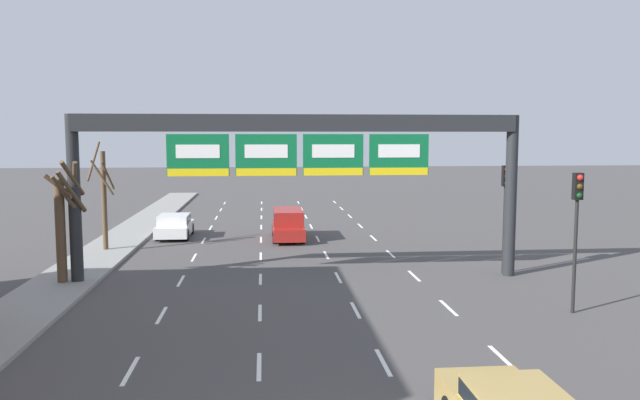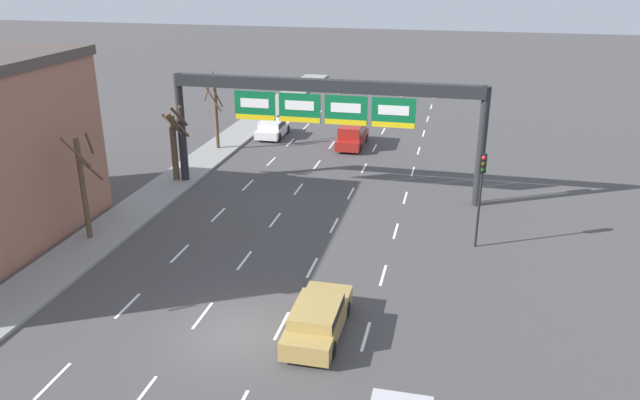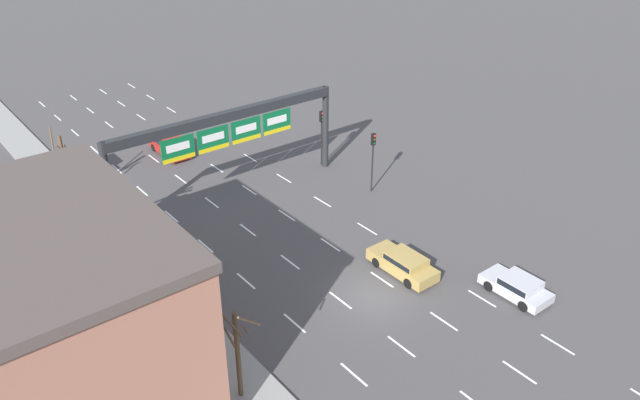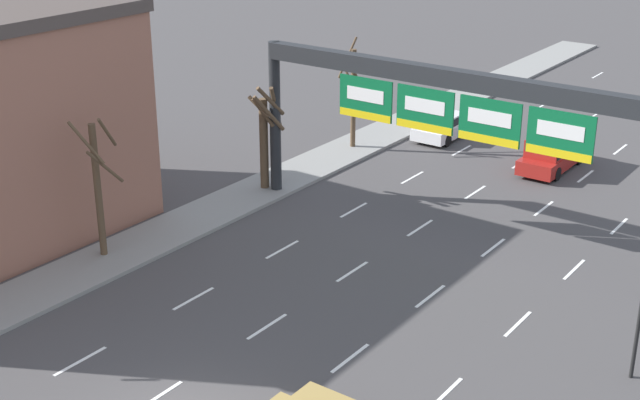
{
  "view_description": "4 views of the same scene",
  "coord_description": "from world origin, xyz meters",
  "px_view_note": "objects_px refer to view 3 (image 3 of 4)",
  "views": [
    {
      "loc": [
        -1.5,
        -9.87,
        6.04
      ],
      "look_at": [
        0.8,
        15.18,
        3.42
      ],
      "focal_mm": 35.0,
      "sensor_mm": 36.0,
      "label": 1
    },
    {
      "loc": [
        7.77,
        -18.95,
        13.35
      ],
      "look_at": [
        2.18,
        5.33,
        3.66
      ],
      "focal_mm": 35.0,
      "sensor_mm": 36.0,
      "label": 2
    },
    {
      "loc": [
        -20.53,
        -21.07,
        22.42
      ],
      "look_at": [
        0.52,
        5.67,
        3.91
      ],
      "focal_mm": 35.0,
      "sensor_mm": 36.0,
      "label": 3
    },
    {
      "loc": [
        14.78,
        -13.69,
        14.7
      ],
      "look_at": [
        -2.85,
        10.61,
        2.71
      ],
      "focal_mm": 50.0,
      "sensor_mm": 36.0,
      "label": 4
    }
  ],
  "objects_px": {
    "car_silver": "(517,286)",
    "tree_bare_second": "(65,164)",
    "tree_bare_closest": "(107,204)",
    "tree_bare_furthest": "(161,265)",
    "sign_gantry": "(227,130)",
    "tree_bare_third": "(238,348)",
    "suv_red": "(169,144)",
    "traffic_light_mid_block": "(322,127)",
    "traffic_light_near_gantry": "(373,151)",
    "car_white": "(88,161)",
    "car_gold": "(403,263)"
  },
  "relations": [
    {
      "from": "tree_bare_third",
      "to": "tree_bare_furthest",
      "type": "relative_size",
      "value": 0.99
    },
    {
      "from": "traffic_light_near_gantry",
      "to": "tree_bare_third",
      "type": "distance_m",
      "value": 22.49
    },
    {
      "from": "sign_gantry",
      "to": "tree_bare_furthest",
      "type": "bearing_deg",
      "value": -136.84
    },
    {
      "from": "sign_gantry",
      "to": "tree_bare_furthest",
      "type": "distance_m",
      "value": 13.86
    },
    {
      "from": "tree_bare_second",
      "to": "sign_gantry",
      "type": "bearing_deg",
      "value": -36.37
    },
    {
      "from": "tree_bare_third",
      "to": "traffic_light_near_gantry",
      "type": "bearing_deg",
      "value": 31.78
    },
    {
      "from": "tree_bare_closest",
      "to": "tree_bare_second",
      "type": "xyz_separation_m",
      "value": [
        -0.24,
        7.31,
        0.21
      ]
    },
    {
      "from": "tree_bare_closest",
      "to": "tree_bare_second",
      "type": "bearing_deg",
      "value": 91.85
    },
    {
      "from": "tree_bare_closest",
      "to": "tree_bare_second",
      "type": "relative_size",
      "value": 0.89
    },
    {
      "from": "sign_gantry",
      "to": "tree_bare_closest",
      "type": "relative_size",
      "value": 3.77
    },
    {
      "from": "car_white",
      "to": "tree_bare_second",
      "type": "distance_m",
      "value": 5.74
    },
    {
      "from": "suv_red",
      "to": "traffic_light_mid_block",
      "type": "bearing_deg",
      "value": -47.51
    },
    {
      "from": "car_white",
      "to": "tree_bare_furthest",
      "type": "height_order",
      "value": "tree_bare_furthest"
    },
    {
      "from": "sign_gantry",
      "to": "tree_bare_third",
      "type": "bearing_deg",
      "value": -119.93
    },
    {
      "from": "suv_red",
      "to": "tree_bare_second",
      "type": "height_order",
      "value": "tree_bare_second"
    },
    {
      "from": "car_white",
      "to": "traffic_light_near_gantry",
      "type": "relative_size",
      "value": 0.85
    },
    {
      "from": "tree_bare_furthest",
      "to": "tree_bare_second",
      "type": "bearing_deg",
      "value": 89.08
    },
    {
      "from": "suv_red",
      "to": "tree_bare_furthest",
      "type": "relative_size",
      "value": 0.86
    },
    {
      "from": "sign_gantry",
      "to": "traffic_light_near_gantry",
      "type": "bearing_deg",
      "value": -32.57
    },
    {
      "from": "traffic_light_mid_block",
      "to": "suv_red",
      "type": "bearing_deg",
      "value": 132.49
    },
    {
      "from": "traffic_light_mid_block",
      "to": "tree_bare_third",
      "type": "xyz_separation_m",
      "value": [
        -19.09,
        -18.02,
        -0.32
      ]
    },
    {
      "from": "sign_gantry",
      "to": "car_silver",
      "type": "xyz_separation_m",
      "value": [
        6.73,
        -20.77,
        -4.85
      ]
    },
    {
      "from": "car_silver",
      "to": "tree_bare_closest",
      "type": "relative_size",
      "value": 0.82
    },
    {
      "from": "car_white",
      "to": "tree_bare_third",
      "type": "bearing_deg",
      "value": -96.62
    },
    {
      "from": "tree_bare_second",
      "to": "suv_red",
      "type": "bearing_deg",
      "value": 18.32
    },
    {
      "from": "car_white",
      "to": "tree_bare_third",
      "type": "relative_size",
      "value": 0.74
    },
    {
      "from": "tree_bare_third",
      "to": "tree_bare_furthest",
      "type": "bearing_deg",
      "value": 88.77
    },
    {
      "from": "car_gold",
      "to": "sign_gantry",
      "type": "bearing_deg",
      "value": 101.83
    },
    {
      "from": "car_white",
      "to": "tree_bare_closest",
      "type": "distance_m",
      "value": 12.19
    },
    {
      "from": "suv_red",
      "to": "tree_bare_second",
      "type": "xyz_separation_m",
      "value": [
        -9.6,
        -3.18,
        2.01
      ]
    },
    {
      "from": "car_gold",
      "to": "tree_bare_second",
      "type": "xyz_separation_m",
      "value": [
        -12.83,
        22.15,
        2.24
      ]
    },
    {
      "from": "suv_red",
      "to": "tree_bare_third",
      "type": "height_order",
      "value": "tree_bare_third"
    },
    {
      "from": "car_gold",
      "to": "tree_bare_closest",
      "type": "xyz_separation_m",
      "value": [
        -12.59,
        14.84,
        2.03
      ]
    },
    {
      "from": "car_silver",
      "to": "suv_red",
      "type": "height_order",
      "value": "suv_red"
    },
    {
      "from": "car_white",
      "to": "car_silver",
      "type": "relative_size",
      "value": 1.01
    },
    {
      "from": "tree_bare_third",
      "to": "tree_bare_furthest",
      "type": "height_order",
      "value": "tree_bare_furthest"
    },
    {
      "from": "sign_gantry",
      "to": "tree_bare_closest",
      "type": "bearing_deg",
      "value": -178.9
    },
    {
      "from": "car_silver",
      "to": "tree_bare_second",
      "type": "xyz_separation_m",
      "value": [
        -16.42,
        27.91,
        2.3
      ]
    },
    {
      "from": "tree_bare_third",
      "to": "car_silver",
      "type": "bearing_deg",
      "value": -10.7
    },
    {
      "from": "car_white",
      "to": "tree_bare_furthest",
      "type": "distance_m",
      "value": 21.23
    },
    {
      "from": "traffic_light_mid_block",
      "to": "tree_bare_second",
      "type": "height_order",
      "value": "tree_bare_second"
    },
    {
      "from": "car_gold",
      "to": "tree_bare_third",
      "type": "distance_m",
      "value": 13.72
    },
    {
      "from": "sign_gantry",
      "to": "car_gold",
      "type": "xyz_separation_m",
      "value": [
        3.15,
        -15.02,
        -4.8
      ]
    },
    {
      "from": "traffic_light_mid_block",
      "to": "car_gold",
      "type": "bearing_deg",
      "value": -110.64
    },
    {
      "from": "traffic_light_near_gantry",
      "to": "tree_bare_closest",
      "type": "xyz_separation_m",
      "value": [
        -18.44,
        5.56,
        -0.64
      ]
    },
    {
      "from": "car_silver",
      "to": "traffic_light_mid_block",
      "type": "relative_size",
      "value": 0.85
    },
    {
      "from": "traffic_light_near_gantry",
      "to": "tree_bare_second",
      "type": "relative_size",
      "value": 0.86
    },
    {
      "from": "car_white",
      "to": "traffic_light_near_gantry",
      "type": "bearing_deg",
      "value": -47.65
    },
    {
      "from": "car_silver",
      "to": "tree_bare_second",
      "type": "height_order",
      "value": "tree_bare_second"
    },
    {
      "from": "car_white",
      "to": "traffic_light_mid_block",
      "type": "xyz_separation_m",
      "value": [
        15.71,
        -11.1,
        2.64
      ]
    }
  ]
}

